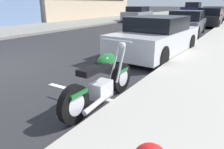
{
  "coord_description": "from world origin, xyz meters",
  "views": [
    {
      "loc": [
        -3.06,
        -6.01,
        1.74
      ],
      "look_at": [
        0.01,
        -4.12,
        0.52
      ],
      "focal_mm": 33.75,
      "sensor_mm": 36.0,
      "label": 1
    }
  ],
  "objects": [
    {
      "name": "parking_stall_stripe",
      "position": [
        0.0,
        -3.57,
        0.0
      ],
      "size": [
        0.12,
        2.2,
        0.01
      ],
      "primitive_type": "cube",
      "color": "silver",
      "rests_on": "ground"
    },
    {
      "name": "parked_car_behind_motorcycle",
      "position": [
        9.97,
        -3.11,
        0.65
      ],
      "size": [
        4.48,
        2.02,
        1.35
      ],
      "rotation": [
        0.0,
        0.0,
        0.06
      ],
      "color": "#4C515B",
      "rests_on": "ground"
    },
    {
      "name": "parked_car_second_in_row",
      "position": [
        15.66,
        -3.55,
        0.67
      ],
      "size": [
        4.1,
        1.87,
        1.42
      ],
      "rotation": [
        0.0,
        0.0,
        0.02
      ],
      "color": "black",
      "rests_on": "ground"
    },
    {
      "name": "car_opposite_curb",
      "position": [
        17.22,
        3.42,
        0.69
      ],
      "size": [
        4.45,
        2.06,
        1.46
      ],
      "rotation": [
        0.0,
        0.0,
        3.2
      ],
      "color": "gray",
      "rests_on": "ground"
    },
    {
      "name": "parked_car_near_corner",
      "position": [
        4.05,
        -3.47,
        0.63
      ],
      "size": [
        4.31,
        1.99,
        1.32
      ],
      "rotation": [
        0.0,
        0.0,
        -0.06
      ],
      "color": "silver",
      "rests_on": "ground"
    },
    {
      "name": "sidewalk_far_curb",
      "position": [
        12.0,
        6.67,
        0.07
      ],
      "size": [
        120.0,
        5.0,
        0.14
      ],
      "primitive_type": "cube",
      "color": "gray",
      "rests_on": "ground"
    },
    {
      "name": "crossing_truck",
      "position": [
        34.53,
        0.83,
        0.9
      ],
      "size": [
        2.31,
        5.61,
        1.95
      ],
      "rotation": [
        0.0,
        0.0,
        1.53
      ],
      "color": "#141947",
      "rests_on": "ground"
    },
    {
      "name": "parked_car_at_intersection",
      "position": [
        20.79,
        -3.18,
        0.69
      ],
      "size": [
        4.38,
        1.84,
        1.46
      ],
      "rotation": [
        0.0,
        0.0,
        -0.0
      ],
      "color": "#AD1919",
      "rests_on": "ground"
    },
    {
      "name": "parked_motorcycle",
      "position": [
        -0.21,
        -4.04,
        0.42
      ],
      "size": [
        2.03,
        0.62,
        1.1
      ],
      "rotation": [
        0.0,
        0.0,
        -0.01
      ],
      "color": "black",
      "rests_on": "ground"
    }
  ]
}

